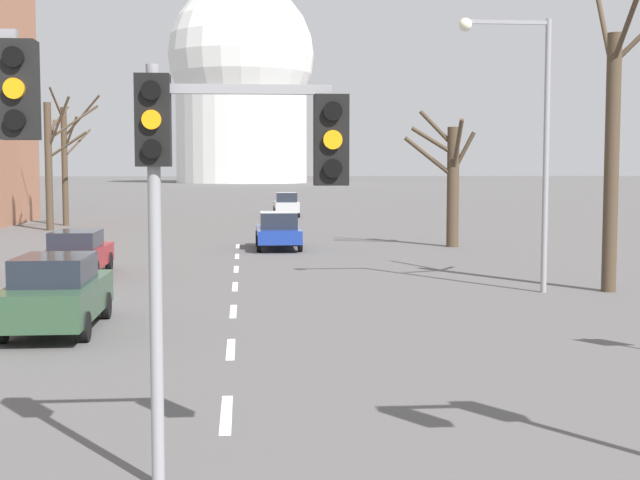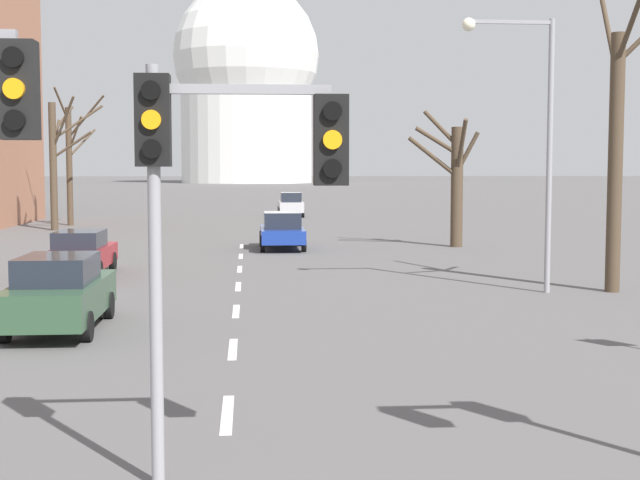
% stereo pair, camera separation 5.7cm
% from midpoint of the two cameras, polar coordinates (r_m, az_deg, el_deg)
% --- Properties ---
extents(lane_stripe_1, '(0.16, 2.00, 0.01)m').
position_cam_midpoint_polar(lane_stripe_1, '(12.69, -6.15, -11.02)').
color(lane_stripe_1, silver).
rests_on(lane_stripe_1, ground_plane).
extents(lane_stripe_2, '(0.16, 2.00, 0.01)m').
position_cam_midpoint_polar(lane_stripe_2, '(17.07, -5.83, -6.95)').
color(lane_stripe_2, silver).
rests_on(lane_stripe_2, ground_plane).
extents(lane_stripe_3, '(0.16, 2.00, 0.01)m').
position_cam_midpoint_polar(lane_stripe_3, '(21.50, -5.65, -4.56)').
color(lane_stripe_3, silver).
rests_on(lane_stripe_3, ground_plane).
extents(lane_stripe_4, '(0.16, 2.00, 0.01)m').
position_cam_midpoint_polar(lane_stripe_4, '(25.95, -5.53, -2.98)').
color(lane_stripe_4, silver).
rests_on(lane_stripe_4, ground_plane).
extents(lane_stripe_5, '(0.16, 2.00, 0.01)m').
position_cam_midpoint_polar(lane_stripe_5, '(30.41, -5.44, -1.87)').
color(lane_stripe_5, silver).
rests_on(lane_stripe_5, ground_plane).
extents(lane_stripe_6, '(0.16, 2.00, 0.01)m').
position_cam_midpoint_polar(lane_stripe_6, '(34.89, -5.38, -1.04)').
color(lane_stripe_6, silver).
rests_on(lane_stripe_6, ground_plane).
extents(lane_stripe_7, '(0.16, 2.00, 0.01)m').
position_cam_midpoint_polar(lane_stripe_7, '(39.37, -5.33, -0.40)').
color(lane_stripe_7, silver).
rests_on(lane_stripe_7, ground_plane).
extents(traffic_signal_centre_tall, '(2.23, 0.34, 4.49)m').
position_cam_midpoint_polar(traffic_signal_centre_tall, '(9.47, -6.70, 4.49)').
color(traffic_signal_centre_tall, gray).
rests_on(traffic_signal_centre_tall, ground_plane).
extents(street_lamp_right, '(2.55, 0.36, 7.44)m').
position_cam_midpoint_polar(street_lamp_right, '(25.04, 13.13, 7.36)').
color(street_lamp_right, gray).
rests_on(street_lamp_right, ground_plane).
extents(sedan_near_left, '(1.87, 4.47, 1.58)m').
position_cam_midpoint_polar(sedan_near_left, '(37.80, -2.74, 0.63)').
color(sedan_near_left, navy).
rests_on(sedan_near_left, ground_plane).
extents(sedan_near_right, '(1.77, 4.44, 1.61)m').
position_cam_midpoint_polar(sedan_near_right, '(19.59, -16.58, -3.24)').
color(sedan_near_right, '#2D4C33').
rests_on(sedan_near_right, ground_plane).
extents(sedan_mid_centre, '(1.70, 4.53, 1.47)m').
position_cam_midpoint_polar(sedan_mid_centre, '(29.08, -15.32, -0.81)').
color(sedan_mid_centre, maroon).
rests_on(sedan_mid_centre, ground_plane).
extents(sedan_far_left, '(1.76, 4.06, 1.73)m').
position_cam_midpoint_polar(sedan_far_left, '(63.31, -2.19, 2.29)').
color(sedan_far_left, '#B7B7BC').
rests_on(sedan_far_left, ground_plane).
extents(bare_tree_left_near, '(2.84, 3.43, 7.32)m').
position_cam_midpoint_polar(bare_tree_left_near, '(51.49, -16.84, 4.99)').
color(bare_tree_left_near, '#473828').
rests_on(bare_tree_left_near, ground_plane).
extents(bare_tree_right_near, '(3.13, 2.14, 5.99)m').
position_cam_midpoint_polar(bare_tree_right_near, '(39.23, 8.34, 3.92)').
color(bare_tree_right_near, '#473828').
rests_on(bare_tree_right_near, ground_plane).
extents(bare_tree_left_far, '(2.88, 3.69, 8.17)m').
position_cam_midpoint_polar(bare_tree_left_far, '(55.62, -15.97, 4.96)').
color(bare_tree_left_far, '#473828').
rests_on(bare_tree_left_far, ground_plane).
extents(bare_tree_right_far, '(1.92, 3.80, 8.48)m').
position_cam_midpoint_polar(bare_tree_right_far, '(25.85, 18.21, 5.69)').
color(bare_tree_right_far, '#473828').
rests_on(bare_tree_right_far, ground_plane).
extents(capitol_dome, '(34.89, 34.89, 49.28)m').
position_cam_midpoint_polar(capitol_dome, '(217.71, -5.06, 10.00)').
color(capitol_dome, silver).
rests_on(capitol_dome, ground_plane).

